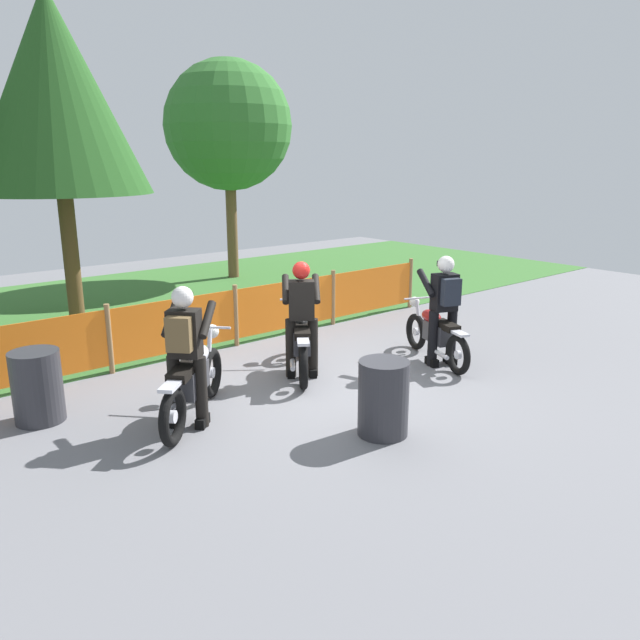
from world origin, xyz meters
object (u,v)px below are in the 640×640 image
object	(u,v)px
oil_drum	(383,398)
rider_lead	(302,315)
spare_drum	(37,387)
motorcycle_third	(436,334)
rider_third	(444,305)
rider_trailing	(185,349)
motorcycle_trailing	(194,380)
motorcycle_lead	(301,340)

from	to	relation	value
oil_drum	rider_lead	bearing A→B (deg)	76.75
rider_lead	spare_drum	size ratio (longest dim) A/B	1.92
motorcycle_third	rider_lead	distance (m)	2.23
rider_third	oil_drum	size ratio (longest dim) A/B	1.92
oil_drum	spare_drum	world-z (taller)	same
rider_third	oil_drum	bearing A→B (deg)	136.16
rider_trailing	spare_drum	world-z (taller)	rider_trailing
motorcycle_trailing	spare_drum	size ratio (longest dim) A/B	1.85
oil_drum	motorcycle_lead	bearing A→B (deg)	74.93
rider_lead	motorcycle_trailing	bearing A→B (deg)	136.23
rider_trailing	rider_third	world-z (taller)	same
oil_drum	spare_drum	bearing A→B (deg)	135.06
motorcycle_third	oil_drum	distance (m)	2.87
motorcycle_third	rider_third	xyz separation A→B (m)	(-0.07, -0.20, 0.51)
motorcycle_third	rider_lead	size ratio (longest dim) A/B	1.08
spare_drum	rider_lead	bearing A→B (deg)	-12.69
rider_trailing	motorcycle_trailing	bearing A→B (deg)	0.51
motorcycle_trailing	rider_trailing	bearing A→B (deg)	-179.49
motorcycle_third	oil_drum	size ratio (longest dim) A/B	2.08
rider_lead	rider_trailing	xyz separation A→B (m)	(-2.11, -0.51, 0.03)
motorcycle_lead	spare_drum	xyz separation A→B (m)	(-3.54, 0.61, -0.04)
motorcycle_lead	rider_third	bearing A→B (deg)	-85.99
rider_trailing	oil_drum	bearing A→B (deg)	-88.60
motorcycle_lead	rider_third	distance (m)	2.22
motorcycle_trailing	oil_drum	world-z (taller)	motorcycle_trailing
oil_drum	spare_drum	xyz separation A→B (m)	(-2.92, 2.91, 0.00)
oil_drum	motorcycle_third	bearing A→B (deg)	28.03
motorcycle_third	rider_lead	bearing A→B (deg)	89.73
motorcycle_third	rider_trailing	bearing A→B (deg)	107.10
oil_drum	rider_trailing	bearing A→B (deg)	134.46
motorcycle_trailing	rider_third	bearing A→B (deg)	-52.37
rider_lead	spare_drum	distance (m)	3.54
motorcycle_lead	rider_trailing	xyz separation A→B (m)	(-2.22, -0.67, 0.48)
motorcycle_lead	rider_lead	bearing A→B (deg)	-179.43
motorcycle_trailing	rider_third	world-z (taller)	rider_third
motorcycle_trailing	motorcycle_third	xyz separation A→B (m)	(3.97, -0.44, -0.05)
motorcycle_trailing	spare_drum	bearing A→B (deg)	99.86
rider_lead	oil_drum	xyz separation A→B (m)	(-0.50, -2.14, -0.48)
rider_trailing	rider_lead	bearing A→B (deg)	-29.53
rider_trailing	oil_drum	world-z (taller)	rider_trailing
oil_drum	spare_drum	size ratio (longest dim) A/B	1.00
rider_third	spare_drum	size ratio (longest dim) A/B	1.92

